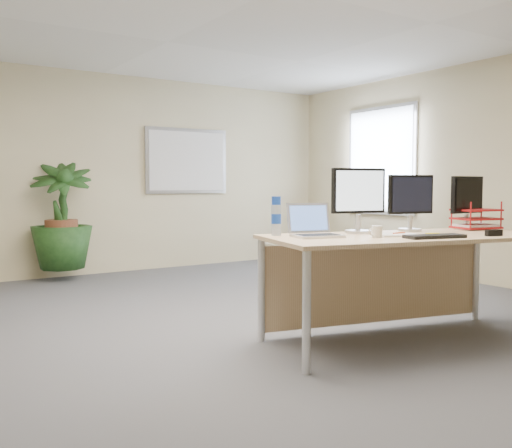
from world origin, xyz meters
TOP-DOWN VIEW (x-y plane):
  - floor at (0.00, 0.00)m, footprint 8.00×8.00m
  - back_wall at (0.00, 4.00)m, footprint 7.00×0.04m
  - whiteboard at (1.20, 3.97)m, footprint 1.30×0.04m
  - window at (3.47, 2.30)m, footprint 0.04×1.30m
  - desk at (0.77, -0.51)m, footprint 2.30×1.37m
  - floor_plant at (-0.69, 3.70)m, footprint 1.06×1.06m
  - monitor_left at (0.58, -0.28)m, footprint 0.46×0.21m
  - monitor_right at (1.07, -0.37)m, footprint 0.41×0.19m
  - monitor_dark at (1.61, -0.52)m, footprint 0.41×0.18m
  - laptop at (0.08, -0.33)m, footprint 0.40×0.37m
  - keyboard at (0.72, -0.90)m, footprint 0.47×0.25m
  - coffee_mug at (0.41, -0.64)m, footprint 0.11×0.08m
  - spiral_notebook at (0.65, -0.63)m, footprint 0.35×0.32m
  - orange_pen at (0.68, -0.61)m, footprint 0.13×0.01m
  - yellow_highlighter at (0.93, -0.72)m, footprint 0.11×0.06m
  - water_bottle at (-0.11, -0.11)m, footprint 0.08×0.08m
  - letter_tray at (1.67, -0.57)m, footprint 0.40×0.34m
  - stapler at (1.22, -1.04)m, footprint 0.14×0.07m

SIDE VIEW (x-z plane):
  - floor at x=0.00m, z-range 0.00..0.00m
  - desk at x=0.77m, z-range 0.24..1.06m
  - floor_plant at x=-0.69m, z-range 0.00..1.50m
  - spiral_notebook at x=0.65m, z-range 0.83..0.84m
  - yellow_highlighter at x=0.93m, z-range 0.83..0.84m
  - keyboard at x=0.72m, z-range 0.83..0.85m
  - orange_pen at x=0.68m, z-range 0.84..0.85m
  - stapler at x=1.22m, z-range 0.83..0.87m
  - coffee_mug at x=0.41m, z-range 0.83..0.91m
  - laptop at x=0.08m, z-range 0.76..1.01m
  - letter_tray at x=1.67m, z-range 0.82..0.98m
  - water_bottle at x=-0.11m, z-range 0.82..1.11m
  - monitor_dark at x=1.61m, z-range 0.86..1.31m
  - monitor_right at x=1.07m, z-range 0.86..1.32m
  - monitor_left at x=0.58m, z-range 0.86..1.38m
  - back_wall at x=0.00m, z-range 0.00..2.70m
  - whiteboard at x=1.20m, z-range 1.07..2.02m
  - window at x=3.47m, z-range 0.77..2.33m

